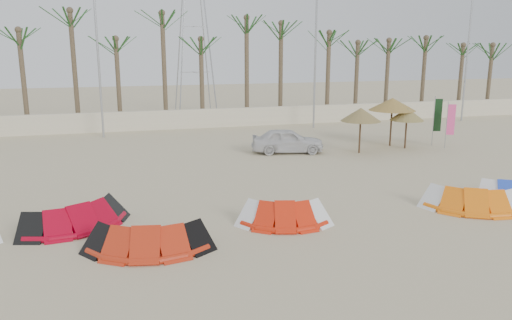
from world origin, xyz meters
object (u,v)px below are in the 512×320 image
object	(u,v)px
kite_red_left	(76,213)
car	(287,141)
kite_red_right	(281,210)
parasol_mid	(407,114)
parasol_left	(361,115)
kite_orange	(468,196)
kite_red_mid	(147,234)
parasol_right	(392,104)

from	to	relation	value
kite_red_left	car	bearing A→B (deg)	40.79
kite_red_right	parasol_mid	size ratio (longest dim) A/B	1.42
kite_red_right	parasol_left	distance (m)	11.79
kite_red_right	parasol_mid	distance (m)	14.13
parasol_mid	car	xyz separation A→B (m)	(-6.68, 0.68, -1.26)
kite_red_left	kite_orange	world-z (taller)	same
kite_red_left	parasol_left	distance (m)	15.75
kite_red_mid	kite_orange	xyz separation A→B (m)	(11.09, 0.63, -0.00)
kite_red_left	kite_orange	size ratio (longest dim) A/B	1.02
kite_red_mid	parasol_left	bearing A→B (deg)	40.69
kite_orange	parasol_left	bearing A→B (deg)	86.58
parasol_mid	kite_orange	bearing A→B (deg)	-110.00
kite_red_mid	kite_red_right	size ratio (longest dim) A/B	1.15
kite_red_left	parasol_mid	world-z (taller)	parasol_mid
parasol_mid	parasol_right	size ratio (longest dim) A/B	0.83
kite_red_left	kite_red_mid	world-z (taller)	same
kite_red_left	kite_red_right	xyz separation A→B (m)	(6.36, -1.49, -0.00)
kite_red_mid	parasol_right	distance (m)	18.24
kite_red_mid	parasol_mid	distance (m)	18.05
kite_orange	parasol_left	size ratio (longest dim) A/B	1.60
kite_red_left	car	size ratio (longest dim) A/B	1.03
kite_red_mid	parasol_right	xyz separation A→B (m)	(14.21, 11.27, 1.96)
kite_red_left	parasol_right	bearing A→B (deg)	28.49
parasol_right	kite_red_right	bearing A→B (deg)	-133.83
kite_red_mid	kite_red_right	distance (m)	4.40
kite_red_right	kite_red_left	bearing A→B (deg)	166.79
kite_red_left	parasol_left	bearing A→B (deg)	28.93
parasol_left	parasol_right	size ratio (longest dim) A/B	0.88
car	kite_red_left	bearing A→B (deg)	142.77
kite_orange	parasol_mid	xyz separation A→B (m)	(3.57, 9.80, 1.49)
parasol_left	kite_red_mid	bearing A→B (deg)	-139.31
kite_red_right	car	size ratio (longest dim) A/B	0.84
kite_orange	car	size ratio (longest dim) A/B	1.01
kite_red_mid	car	distance (m)	13.67
parasol_right	car	distance (m)	6.47
kite_red_mid	kite_red_right	bearing A→B (deg)	12.37
kite_red_right	parasol_right	xyz separation A→B (m)	(9.91, 10.33, 1.96)
kite_orange	kite_red_mid	bearing A→B (deg)	-176.76
kite_red_right	parasol_left	size ratio (longest dim) A/B	1.33
kite_red_mid	parasol_mid	world-z (taller)	parasol_mid
parasol_right	parasol_left	bearing A→B (deg)	-153.89
kite_orange	parasol_right	size ratio (longest dim) A/B	1.41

